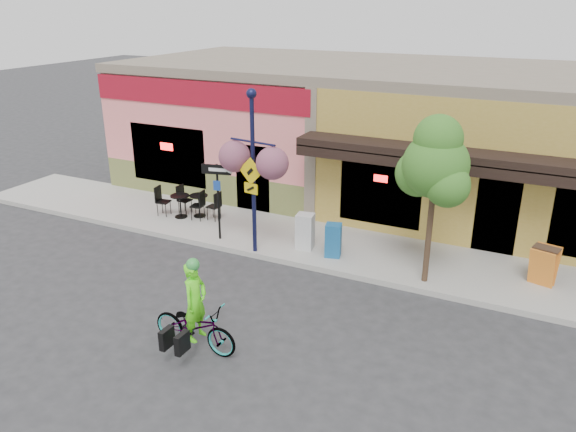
% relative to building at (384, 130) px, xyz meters
% --- Properties ---
extents(ground, '(90.00, 90.00, 0.00)m').
position_rel_building_xyz_m(ground, '(0.00, -7.50, -2.25)').
color(ground, '#2D2D30').
rests_on(ground, ground).
extents(sidewalk, '(24.00, 3.00, 0.15)m').
position_rel_building_xyz_m(sidewalk, '(0.00, -5.50, -2.17)').
color(sidewalk, '#9E9B93').
rests_on(sidewalk, ground).
extents(curb, '(24.00, 0.12, 0.15)m').
position_rel_building_xyz_m(curb, '(0.00, -6.95, -2.17)').
color(curb, '#A8A59E').
rests_on(curb, ground).
extents(building, '(18.20, 8.20, 4.50)m').
position_rel_building_xyz_m(building, '(0.00, 0.00, 0.00)').
color(building, '#F77A7A').
rests_on(building, ground).
extents(bicycle, '(1.90, 0.69, 0.99)m').
position_rel_building_xyz_m(bicycle, '(-0.36, -11.16, -1.75)').
color(bicycle, maroon).
rests_on(bicycle, ground).
extents(cyclist_rider, '(0.40, 0.60, 1.63)m').
position_rel_building_xyz_m(cyclist_rider, '(-0.31, -11.16, -1.43)').
color(cyclist_rider, '#5DFF1A').
rests_on(cyclist_rider, ground).
extents(lamp_post, '(1.46, 0.74, 4.38)m').
position_rel_building_xyz_m(lamp_post, '(-1.40, -6.85, 0.09)').
color(lamp_post, '#121539').
rests_on(lamp_post, sidewalk).
extents(one_way_sign, '(0.87, 0.37, 2.21)m').
position_rel_building_xyz_m(one_way_sign, '(-2.71, -6.56, -1.00)').
color(one_way_sign, black).
rests_on(one_way_sign, sidewalk).
extents(cafe_set_left, '(1.67, 1.00, 0.95)m').
position_rel_building_xyz_m(cafe_set_left, '(-4.72, -5.66, -1.63)').
color(cafe_set_left, black).
rests_on(cafe_set_left, sidewalk).
extents(cafe_set_right, '(1.58, 0.88, 0.92)m').
position_rel_building_xyz_m(cafe_set_right, '(-4.24, -5.34, -1.64)').
color(cafe_set_right, black).
rests_on(cafe_set_right, sidewalk).
extents(newspaper_box_blue, '(0.48, 0.45, 0.91)m').
position_rel_building_xyz_m(newspaper_box_blue, '(0.63, -6.23, -1.65)').
color(newspaper_box_blue, '#17588F').
rests_on(newspaper_box_blue, sidewalk).
extents(newspaper_box_grey, '(0.52, 0.48, 0.99)m').
position_rel_building_xyz_m(newspaper_box_grey, '(-0.26, -6.08, -1.61)').
color(newspaper_box_grey, silver).
rests_on(newspaper_box_grey, sidewalk).
extents(street_tree, '(1.97, 1.97, 4.12)m').
position_rel_building_xyz_m(street_tree, '(3.16, -6.55, -0.04)').
color(street_tree, '#3D7A26').
rests_on(street_tree, sidewalk).
extents(sandwich_board, '(0.67, 0.55, 0.96)m').
position_rel_building_xyz_m(sandwich_board, '(5.67, -5.66, -1.62)').
color(sandwich_board, orange).
rests_on(sandwich_board, sidewalk).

